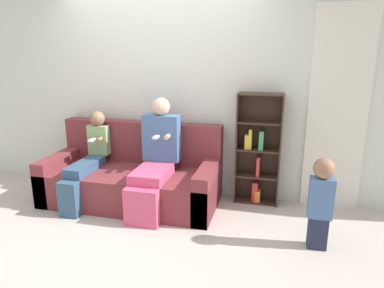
# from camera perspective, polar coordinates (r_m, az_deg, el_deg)

# --- Properties ---
(ground_plane) EXTENTS (14.00, 14.00, 0.00)m
(ground_plane) POSITION_cam_1_polar(r_m,az_deg,el_deg) (3.78, -9.97, -12.99)
(ground_plane) COLOR #BCB2A8
(back_wall) EXTENTS (10.00, 0.06, 2.55)m
(back_wall) POSITION_cam_1_polar(r_m,az_deg,el_deg) (4.35, -5.07, 8.56)
(back_wall) COLOR silver
(back_wall) RESTS_ON ground_plane
(curtain_panel) EXTENTS (0.63, 0.04, 2.27)m
(curtain_panel) POSITION_cam_1_polar(r_m,az_deg,el_deg) (4.13, 23.09, 5.07)
(curtain_panel) COLOR silver
(curtain_panel) RESTS_ON ground_plane
(couch) EXTENTS (2.05, 0.92, 0.92)m
(couch) POSITION_cam_1_polar(r_m,az_deg,el_deg) (4.23, -9.78, -5.55)
(couch) COLOR maroon
(couch) RESTS_ON ground_plane
(adult_seated) EXTENTS (0.43, 0.85, 1.26)m
(adult_seated) POSITION_cam_1_polar(r_m,az_deg,el_deg) (3.90, -6.02, -1.82)
(adult_seated) COLOR #DB4C75
(adult_seated) RESTS_ON ground_plane
(child_seated) EXTENTS (0.26, 0.87, 1.06)m
(child_seated) POSITION_cam_1_polar(r_m,az_deg,el_deg) (4.25, -17.07, -2.44)
(child_seated) COLOR #335170
(child_seated) RESTS_ON ground_plane
(toddler_standing) EXTENTS (0.21, 0.19, 0.87)m
(toddler_standing) POSITION_cam_1_polar(r_m,az_deg,el_deg) (3.34, 20.67, -8.67)
(toddler_standing) COLOR #232842
(toddler_standing) RESTS_ON ground_plane
(bookshelf) EXTENTS (0.52, 0.24, 1.32)m
(bookshelf) POSITION_cam_1_polar(r_m,az_deg,el_deg) (4.12, 10.90, -1.31)
(bookshelf) COLOR #3D281E
(bookshelf) RESTS_ON ground_plane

